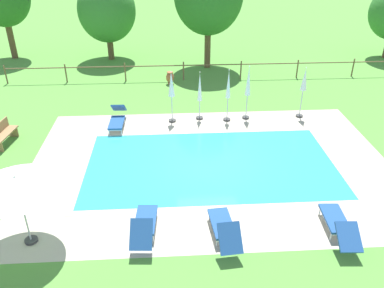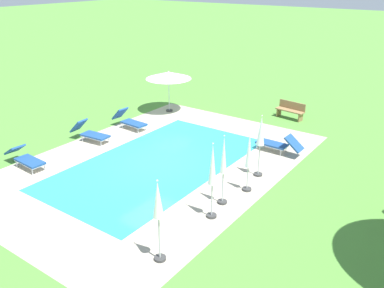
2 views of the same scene
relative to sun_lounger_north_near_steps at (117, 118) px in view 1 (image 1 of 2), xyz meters
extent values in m
plane|color=#518E38|center=(3.76, -3.41, -0.37)|extent=(160.00, 160.00, 0.00)
cube|color=#B2A893|center=(3.76, -3.41, -0.37)|extent=(13.26, 9.13, 0.01)
cube|color=#2DB7C6|center=(3.76, -3.41, -0.37)|extent=(9.08, 4.95, 0.01)
cube|color=#C0B59F|center=(3.76, -0.81, -0.37)|extent=(9.56, 0.24, 0.01)
cube|color=#C0B59F|center=(3.76, -6.00, -0.37)|extent=(9.56, 0.24, 0.01)
cube|color=#C0B59F|center=(8.42, -3.41, -0.37)|extent=(0.24, 4.95, 0.01)
cube|color=#C0B59F|center=(-0.91, -3.41, -0.37)|extent=(0.24, 4.95, 0.01)
cube|color=navy|center=(-0.01, -0.29, -0.06)|extent=(0.63, 1.31, 0.07)
cube|color=navy|center=(0.01, 0.69, 0.20)|extent=(0.61, 0.72, 0.57)
cube|color=silver|center=(-0.01, -0.29, -0.11)|extent=(0.60, 1.29, 0.04)
cylinder|color=silver|center=(0.24, -0.84, -0.23)|extent=(0.04, 0.04, 0.28)
cylinder|color=silver|center=(-0.27, -0.83, -0.23)|extent=(0.04, 0.04, 0.28)
cylinder|color=silver|center=(0.26, 0.26, -0.23)|extent=(0.04, 0.04, 0.28)
cylinder|color=silver|center=(-0.25, 0.27, -0.23)|extent=(0.04, 0.04, 0.28)
cube|color=navy|center=(3.69, -7.08, -0.06)|extent=(0.71, 1.35, 0.07)
cube|color=navy|center=(3.77, -8.02, 0.23)|extent=(0.65, 0.70, 0.64)
cube|color=silver|center=(3.69, -7.08, -0.11)|extent=(0.68, 1.32, 0.04)
cylinder|color=silver|center=(3.38, -6.55, -0.23)|extent=(0.04, 0.04, 0.28)
cylinder|color=silver|center=(3.89, -6.50, -0.23)|extent=(0.04, 0.04, 0.28)
cylinder|color=silver|center=(3.48, -7.65, -0.23)|extent=(0.04, 0.04, 0.28)
cylinder|color=silver|center=(3.99, -7.60, -0.23)|extent=(0.04, 0.04, 0.28)
cube|color=navy|center=(6.99, -7.07, -0.06)|extent=(0.67, 1.33, 0.07)
cube|color=navy|center=(6.93, -8.08, 0.15)|extent=(0.64, 0.79, 0.49)
cube|color=silver|center=(6.99, -7.07, -0.11)|extent=(0.64, 1.30, 0.04)
cylinder|color=silver|center=(6.77, -6.50, -0.23)|extent=(0.04, 0.04, 0.28)
cylinder|color=silver|center=(7.28, -6.53, -0.23)|extent=(0.04, 0.04, 0.28)
cylinder|color=silver|center=(6.70, -7.61, -0.23)|extent=(0.04, 0.04, 0.28)
cylinder|color=silver|center=(7.21, -7.64, -0.23)|extent=(0.04, 0.04, 0.28)
cube|color=navy|center=(1.51, -6.79, -0.06)|extent=(0.68, 1.34, 0.07)
cube|color=navy|center=(1.45, -7.73, 0.23)|extent=(0.64, 0.69, 0.64)
cube|color=silver|center=(1.51, -6.79, -0.11)|extent=(0.65, 1.31, 0.04)
cylinder|color=silver|center=(1.29, -6.22, -0.23)|extent=(0.04, 0.04, 0.28)
cylinder|color=silver|center=(1.80, -6.25, -0.23)|extent=(0.04, 0.04, 0.28)
cylinder|color=silver|center=(1.22, -7.32, -0.23)|extent=(0.04, 0.04, 0.28)
cylinder|color=silver|center=(1.73, -7.35, -0.23)|extent=(0.04, 0.04, 0.28)
cylinder|color=#383838|center=(-1.68, -7.15, -0.33)|extent=(0.36, 0.36, 0.08)
cylinder|color=#B2B5B7|center=(-1.68, -7.15, 0.70)|extent=(0.04, 0.04, 2.15)
cone|color=white|center=(-1.68, -7.15, 1.62)|extent=(2.41, 2.41, 0.36)
sphere|color=white|center=(-1.68, -7.15, 1.81)|extent=(0.06, 0.06, 0.06)
cylinder|color=#383838|center=(5.77, 0.45, -0.33)|extent=(0.32, 0.32, 0.08)
cylinder|color=#B2B5B7|center=(5.77, 0.45, 0.20)|extent=(0.04, 0.04, 1.15)
cone|color=white|center=(5.77, 0.45, 1.42)|extent=(0.25, 0.25, 1.29)
sphere|color=white|center=(5.77, 0.45, 2.09)|extent=(0.05, 0.05, 0.05)
cylinder|color=#383838|center=(3.65, 0.53, -0.33)|extent=(0.32, 0.32, 0.08)
cylinder|color=#B2B5B7|center=(3.65, 0.53, 0.08)|extent=(0.04, 0.04, 0.90)
cone|color=white|center=(3.65, 0.53, 1.18)|extent=(0.21, 0.21, 1.30)
sphere|color=white|center=(3.65, 0.53, 1.85)|extent=(0.05, 0.05, 0.05)
cylinder|color=#383838|center=(2.40, 0.32, -0.33)|extent=(0.32, 0.32, 0.08)
cylinder|color=#B2B5B7|center=(2.40, 0.32, 0.24)|extent=(0.04, 0.04, 1.24)
cone|color=white|center=(2.40, 0.32, 1.41)|extent=(0.29, 0.29, 1.09)
sphere|color=white|center=(2.40, 0.32, 1.97)|extent=(0.05, 0.05, 0.05)
cylinder|color=#383838|center=(4.87, 0.29, -0.33)|extent=(0.32, 0.32, 0.08)
cylinder|color=#B2B5B7|center=(4.87, 0.29, 0.18)|extent=(0.04, 0.04, 1.11)
cone|color=white|center=(4.87, 0.29, 1.36)|extent=(0.21, 0.21, 1.24)
sphere|color=white|center=(4.87, 0.29, 2.00)|extent=(0.05, 0.05, 0.05)
cylinder|color=#383838|center=(8.28, 0.47, -0.33)|extent=(0.32, 0.32, 0.08)
cylinder|color=#B2B5B7|center=(8.28, 0.47, 0.28)|extent=(0.04, 0.04, 1.31)
cone|color=white|center=(8.28, 0.47, 1.44)|extent=(0.28, 0.28, 1.01)
sphere|color=white|center=(8.28, 0.47, 1.97)|extent=(0.05, 0.05, 0.05)
cube|color=#937047|center=(-4.33, -1.34, 0.07)|extent=(0.64, 1.55, 0.06)
cube|color=#937047|center=(-4.25, -0.71, -0.17)|extent=(0.40, 0.11, 0.41)
cylinder|color=#A85B38|center=(2.37, 5.14, -0.33)|extent=(0.25, 0.25, 0.08)
ellipsoid|color=#A85B38|center=(2.37, 5.14, 0.00)|extent=(0.45, 0.45, 0.58)
cylinder|color=#A85B38|center=(2.37, 5.14, 0.29)|extent=(0.34, 0.34, 0.06)
cylinder|color=brown|center=(-6.72, 5.77, 0.15)|extent=(0.08, 0.08, 1.05)
cylinder|color=brown|center=(-3.43, 5.77, 0.15)|extent=(0.08, 0.08, 1.05)
cylinder|color=brown|center=(-0.14, 5.77, 0.15)|extent=(0.08, 0.08, 1.05)
cylinder|color=brown|center=(3.15, 5.77, 0.15)|extent=(0.08, 0.08, 1.05)
cylinder|color=brown|center=(6.44, 5.77, 0.15)|extent=(0.08, 0.08, 1.05)
cylinder|color=brown|center=(9.73, 5.77, 0.15)|extent=(0.08, 0.08, 1.05)
cylinder|color=brown|center=(13.02, 5.77, 0.15)|extent=(0.08, 0.08, 1.05)
cube|color=brown|center=(4.79, 5.77, 0.48)|extent=(23.03, 0.05, 0.05)
cylinder|color=brown|center=(-7.92, 10.75, 0.89)|extent=(0.40, 0.40, 2.52)
cylinder|color=brown|center=(4.72, 8.02, 0.91)|extent=(0.38, 0.38, 2.58)
cylinder|color=brown|center=(-1.45, 10.09, 0.44)|extent=(0.39, 0.39, 1.64)
ellipsoid|color=#33752D|center=(-1.45, 10.09, 2.74)|extent=(3.60, 3.60, 3.93)
camera|label=1|loc=(2.30, -15.67, 7.35)|focal=36.69mm
camera|label=2|loc=(14.94, 6.28, 6.61)|focal=38.41mm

